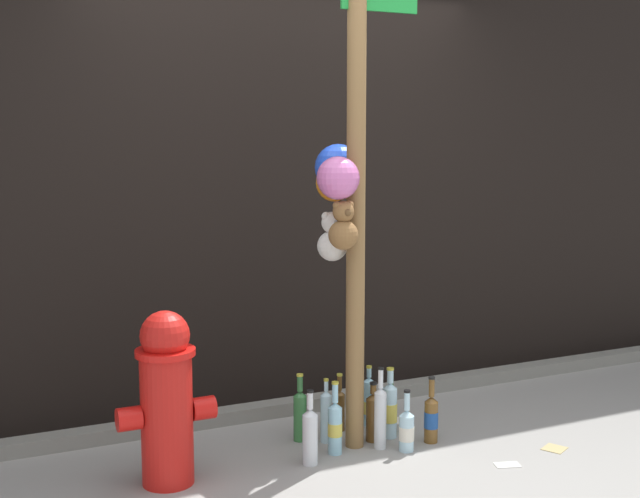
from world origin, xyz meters
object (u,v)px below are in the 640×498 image
fire_hydrant (166,397)px  bottle_2 (373,416)px  bottle_0 (326,415)px  bottle_4 (339,408)px  bottle_8 (380,416)px  bottle_10 (431,418)px  bottle_5 (369,401)px  bottle_9 (407,430)px  bottle_1 (390,409)px  bottle_11 (300,414)px  bottle_6 (310,435)px  bottle_7 (335,426)px  bottle_3 (391,408)px  memorial_post (346,149)px

fire_hydrant → bottle_2: 1.16m
bottle_0 → bottle_4: bottle_0 is taller
bottle_8 → bottle_10: 0.29m
bottle_0 → bottle_5: bottle_0 is taller
bottle_0 → bottle_9: bearing=-42.0°
bottle_1 → bottle_10: (0.16, -0.16, -0.02)m
bottle_1 → bottle_11: 0.49m
bottle_2 → bottle_6: 0.46m
bottle_0 → bottle_11: bearing=145.0°
bottle_5 → bottle_10: 0.41m
fire_hydrant → bottle_7: (0.87, -0.01, -0.27)m
fire_hydrant → bottle_9: 1.26m
bottle_3 → bottle_0: bearing=179.0°
bottle_0 → bottle_8: bearing=-42.2°
bottle_1 → bottle_8: 0.17m
memorial_post → bottle_7: (-0.11, -0.10, -1.41)m
bottle_8 → bottle_1: bearing=42.5°
bottle_6 → fire_hydrant: bearing=173.1°
bottle_3 → bottle_9: bottle_3 is taller
bottle_2 → bottle_6: size_ratio=0.85×
bottle_0 → bottle_2: 0.25m
bottle_11 → bottle_6: bearing=-105.2°
bottle_0 → bottle_2: size_ratio=1.07×
fire_hydrant → bottle_0: fire_hydrant is taller
bottle_8 → bottle_7: bearing=172.6°
bottle_11 → bottle_4: bearing=10.1°
bottle_8 → bottle_9: bottle_8 is taller
bottle_6 → bottle_0: bearing=49.4°
bottle_1 → bottle_11: size_ratio=1.06×
memorial_post → bottle_6: memorial_post is taller
fire_hydrant → bottle_9: size_ratio=2.53×
bottle_11 → bottle_5: bearing=6.1°
bottle_6 → bottle_7: size_ratio=1.00×
bottle_7 → bottle_11: bearing=109.4°
bottle_0 → bottle_5: size_ratio=1.01×
bottle_3 → bottle_11: bearing=170.2°
bottle_7 → bottle_8: size_ratio=0.88×
bottle_0 → bottle_9: 0.43m
bottle_4 → bottle_11: bearing=-169.9°
bottle_9 → bottle_11: bottle_11 is taller
bottle_3 → bottle_8: (-0.17, -0.19, 0.04)m
bottle_9 → bottle_1: bearing=84.4°
memorial_post → bottle_9: (0.24, -0.22, -1.44)m
bottle_9 → memorial_post: bearing=137.1°
bottle_0 → bottle_9: size_ratio=1.07×
bottle_4 → bottle_5: (0.19, 0.00, 0.01)m
bottle_1 → bottle_10: 0.23m
bottle_0 → bottle_7: 0.17m
bottle_5 → bottle_8: (-0.11, -0.33, 0.04)m
bottle_8 → bottle_11: 0.44m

